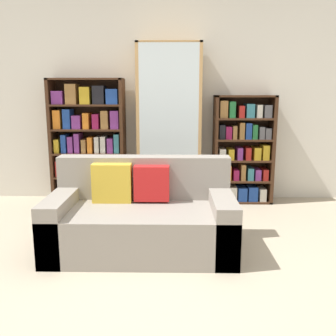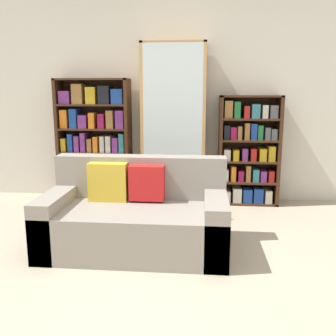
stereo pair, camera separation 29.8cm
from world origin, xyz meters
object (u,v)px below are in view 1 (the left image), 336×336
(bookshelf_right, at_px, (243,151))
(wine_bottle, at_px, (212,207))
(couch, at_px, (142,218))
(display_cabinet, at_px, (169,126))
(bookshelf_left, at_px, (88,142))

(bookshelf_right, relative_size, wine_bottle, 3.90)
(couch, bearing_deg, display_cabinet, 81.57)
(display_cabinet, distance_m, bookshelf_right, 1.00)
(couch, distance_m, bookshelf_right, 1.97)
(couch, distance_m, display_cabinet, 1.69)
(couch, relative_size, wine_bottle, 4.64)
(bookshelf_right, xyz_separation_m, wine_bottle, (-0.45, -0.73, -0.52))
(bookshelf_right, bearing_deg, bookshelf_left, -179.98)
(couch, height_order, bookshelf_right, bookshelf_right)
(couch, xyz_separation_m, wine_bottle, (0.72, 0.81, -0.14))
(bookshelf_left, bearing_deg, couch, -62.04)
(couch, bearing_deg, bookshelf_right, 52.64)
(bookshelf_right, bearing_deg, display_cabinet, -179.05)
(couch, relative_size, display_cabinet, 0.81)
(display_cabinet, bearing_deg, wine_bottle, -55.03)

